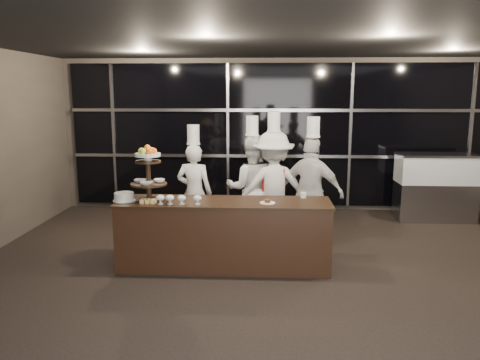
{
  "coord_description": "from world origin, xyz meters",
  "views": [
    {
      "loc": [
        -0.49,
        -4.33,
        2.33
      ],
      "look_at": [
        -0.81,
        2.0,
        1.15
      ],
      "focal_mm": 35.0,
      "sensor_mm": 36.0,
      "label": 1
    }
  ],
  "objects_px": {
    "chef_d": "(311,191)",
    "buffet_counter": "(224,234)",
    "chef_c": "(273,187)",
    "chef_b": "(252,188)",
    "display_stand": "(148,169)",
    "chef_a": "(194,191)",
    "display_case": "(436,184)",
    "layer_cake": "(124,197)"
  },
  "relations": [
    {
      "from": "chef_d",
      "to": "buffet_counter",
      "type": "bearing_deg",
      "value": -142.71
    },
    {
      "from": "chef_c",
      "to": "chef_b",
      "type": "bearing_deg",
      "value": 160.92
    },
    {
      "from": "display_stand",
      "to": "chef_a",
      "type": "distance_m",
      "value": 1.34
    },
    {
      "from": "chef_a",
      "to": "chef_d",
      "type": "xyz_separation_m",
      "value": [
        1.82,
        -0.2,
        0.05
      ]
    },
    {
      "from": "display_case",
      "to": "layer_cake",
      "type": "bearing_deg",
      "value": -152.15
    },
    {
      "from": "layer_cake",
      "to": "display_case",
      "type": "height_order",
      "value": "display_case"
    },
    {
      "from": "chef_a",
      "to": "chef_d",
      "type": "bearing_deg",
      "value": -6.35
    },
    {
      "from": "display_case",
      "to": "display_stand",
      "type": "bearing_deg",
      "value": -151.0
    },
    {
      "from": "chef_d",
      "to": "chef_b",
      "type": "bearing_deg",
      "value": 163.83
    },
    {
      "from": "display_case",
      "to": "chef_d",
      "type": "height_order",
      "value": "chef_d"
    },
    {
      "from": "buffet_counter",
      "to": "chef_b",
      "type": "relative_size",
      "value": 1.43
    },
    {
      "from": "buffet_counter",
      "to": "display_stand",
      "type": "bearing_deg",
      "value": -179.99
    },
    {
      "from": "buffet_counter",
      "to": "chef_c",
      "type": "xyz_separation_m",
      "value": [
        0.67,
        1.1,
        0.42
      ]
    },
    {
      "from": "display_stand",
      "to": "layer_cake",
      "type": "xyz_separation_m",
      "value": [
        -0.33,
        -0.05,
        -0.37
      ]
    },
    {
      "from": "display_stand",
      "to": "chef_a",
      "type": "relative_size",
      "value": 0.4
    },
    {
      "from": "display_case",
      "to": "chef_b",
      "type": "height_order",
      "value": "chef_b"
    },
    {
      "from": "display_stand",
      "to": "chef_c",
      "type": "height_order",
      "value": "chef_c"
    },
    {
      "from": "chef_a",
      "to": "buffet_counter",
      "type": "bearing_deg",
      "value": -63.87
    },
    {
      "from": "layer_cake",
      "to": "chef_d",
      "type": "relative_size",
      "value": 0.15
    },
    {
      "from": "layer_cake",
      "to": "chef_b",
      "type": "relative_size",
      "value": 0.15
    },
    {
      "from": "buffet_counter",
      "to": "chef_a",
      "type": "bearing_deg",
      "value": 116.13
    },
    {
      "from": "display_stand",
      "to": "chef_d",
      "type": "relative_size",
      "value": 0.37
    },
    {
      "from": "buffet_counter",
      "to": "layer_cake",
      "type": "relative_size",
      "value": 9.47
    },
    {
      "from": "display_case",
      "to": "chef_d",
      "type": "relative_size",
      "value": 0.71
    },
    {
      "from": "display_stand",
      "to": "chef_b",
      "type": "height_order",
      "value": "chef_b"
    },
    {
      "from": "buffet_counter",
      "to": "display_stand",
      "type": "relative_size",
      "value": 3.81
    },
    {
      "from": "buffet_counter",
      "to": "display_case",
      "type": "distance_m",
      "value": 4.53
    },
    {
      "from": "display_stand",
      "to": "buffet_counter",
      "type": "bearing_deg",
      "value": 0.01
    },
    {
      "from": "buffet_counter",
      "to": "chef_c",
      "type": "distance_m",
      "value": 1.36
    },
    {
      "from": "display_stand",
      "to": "display_case",
      "type": "bearing_deg",
      "value": 29.0
    },
    {
      "from": "display_stand",
      "to": "chef_a",
      "type": "bearing_deg",
      "value": 69.45
    },
    {
      "from": "display_stand",
      "to": "chef_b",
      "type": "xyz_separation_m",
      "value": [
        1.34,
        1.22,
        -0.48
      ]
    },
    {
      "from": "chef_b",
      "to": "chef_c",
      "type": "bearing_deg",
      "value": -19.08
    },
    {
      "from": "buffet_counter",
      "to": "chef_b",
      "type": "xyz_separation_m",
      "value": [
        0.34,
        1.22,
        0.39
      ]
    },
    {
      "from": "chef_a",
      "to": "chef_b",
      "type": "relative_size",
      "value": 0.93
    },
    {
      "from": "chef_d",
      "to": "display_case",
      "type": "bearing_deg",
      "value": 34.01
    },
    {
      "from": "chef_b",
      "to": "chef_d",
      "type": "height_order",
      "value": "chef_d"
    },
    {
      "from": "chef_b",
      "to": "chef_c",
      "type": "height_order",
      "value": "chef_c"
    },
    {
      "from": "display_case",
      "to": "chef_d",
      "type": "distance_m",
      "value": 2.95
    },
    {
      "from": "chef_a",
      "to": "chef_c",
      "type": "height_order",
      "value": "chef_c"
    },
    {
      "from": "chef_a",
      "to": "chef_b",
      "type": "xyz_separation_m",
      "value": [
        0.91,
        0.06,
        0.05
      ]
    },
    {
      "from": "chef_a",
      "to": "chef_b",
      "type": "height_order",
      "value": "chef_b"
    }
  ]
}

